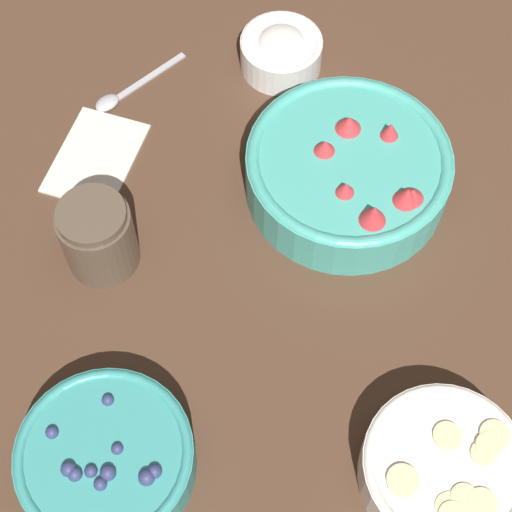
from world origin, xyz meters
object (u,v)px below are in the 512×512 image
Objects in this scene: bowl_strawberries at (349,170)px; bowl_bananas at (443,469)px; bowl_blueberries at (106,459)px; jar_chocolate at (98,238)px; bowl_cream at (281,50)px.

bowl_strawberries is 1.48× the size of bowl_bananas.
bowl_blueberries is at bearing -26.99° from bowl_strawberries.
bowl_blueberries is 0.24m from jar_chocolate.
bowl_blueberries is (0.37, -0.19, -0.01)m from bowl_strawberries.
jar_chocolate is at bearing -25.51° from bowl_cream.
jar_chocolate is at bearing -61.36° from bowl_strawberries.
jar_chocolate is (-0.23, -0.07, 0.01)m from bowl_blueberries.
bowl_bananas is (0.32, 0.13, -0.01)m from bowl_strawberries.
bowl_cream is 1.08× the size of jar_chocolate.
bowl_cream is at bearing -148.48° from bowl_strawberries.
bowl_cream is (-0.54, 0.08, -0.00)m from bowl_blueberries.
bowl_cream is (-0.17, -0.11, -0.01)m from bowl_strawberries.
bowl_blueberries is 1.79× the size of jar_chocolate.
bowl_blueberries is at bearing -81.55° from bowl_bananas.
jar_chocolate is at bearing -115.09° from bowl_bananas.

